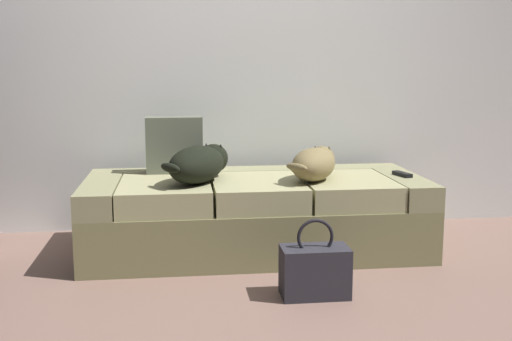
{
  "coord_description": "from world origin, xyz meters",
  "views": [
    {
      "loc": [
        -0.44,
        -2.54,
        1.09
      ],
      "look_at": [
        0.0,
        0.98,
        0.49
      ],
      "focal_mm": 43.95,
      "sensor_mm": 36.0,
      "label": 1
    }
  ],
  "objects": [
    {
      "name": "couch",
      "position": [
        0.0,
        1.03,
        0.22
      ],
      "size": [
        1.96,
        0.86,
        0.44
      ],
      "color": "olive",
      "rests_on": "ground"
    },
    {
      "name": "ground_plane",
      "position": [
        0.0,
        0.0,
        0.0
      ],
      "size": [
        10.0,
        10.0,
        0.0
      ],
      "primitive_type": "plane",
      "color": "#816155"
    },
    {
      "name": "back_wall",
      "position": [
        0.0,
        1.65,
        1.4
      ],
      "size": [
        6.4,
        0.1,
        2.8
      ],
      "primitive_type": "cube",
      "color": "silver",
      "rests_on": "ground"
    },
    {
      "name": "tv_remote",
      "position": [
        0.87,
        0.97,
        0.45
      ],
      "size": [
        0.08,
        0.16,
        0.02
      ],
      "primitive_type": "cube",
      "rotation": [
        0.0,
        0.0,
        0.26
      ],
      "color": "black",
      "rests_on": "couch"
    },
    {
      "name": "dog_dark",
      "position": [
        -0.32,
        0.93,
        0.54
      ],
      "size": [
        0.44,
        0.57,
        0.21
      ],
      "color": "black",
      "rests_on": "couch"
    },
    {
      "name": "throw_pillow",
      "position": [
        -0.47,
        1.26,
        0.61
      ],
      "size": [
        0.34,
        0.13,
        0.34
      ],
      "primitive_type": "cube",
      "rotation": [
        0.0,
        0.0,
        0.02
      ],
      "color": "#5F6553",
      "rests_on": "couch"
    },
    {
      "name": "handbag",
      "position": [
        0.19,
        0.25,
        0.13
      ],
      "size": [
        0.32,
        0.18,
        0.38
      ],
      "color": "#2A2930",
      "rests_on": "ground"
    },
    {
      "name": "dog_tan",
      "position": [
        0.33,
        0.92,
        0.53
      ],
      "size": [
        0.39,
        0.52,
        0.19
      ],
      "color": "olive",
      "rests_on": "couch"
    }
  ]
}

